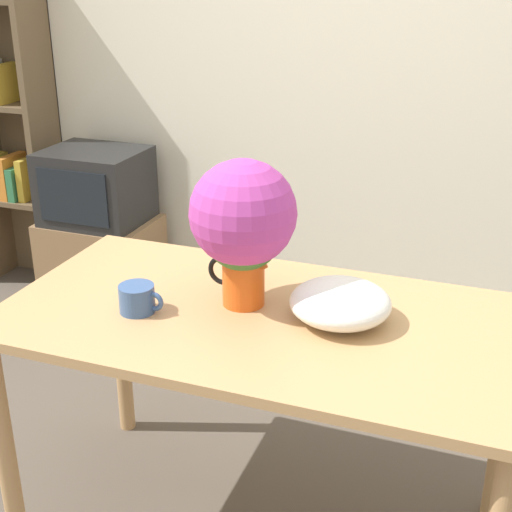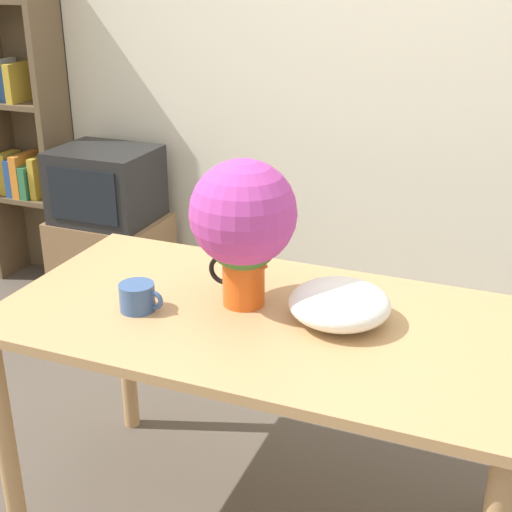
# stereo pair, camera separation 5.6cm
# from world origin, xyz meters

# --- Properties ---
(wall_back) EXTENTS (8.00, 0.05, 2.60)m
(wall_back) POSITION_xyz_m (0.00, 1.76, 1.30)
(wall_back) COLOR #EDE5CC
(wall_back) RESTS_ON ground_plane
(table) EXTENTS (1.52, 0.80, 0.80)m
(table) POSITION_xyz_m (0.06, 0.19, 0.69)
(table) COLOR tan
(table) RESTS_ON ground_plane
(flower_vase) EXTENTS (0.31, 0.31, 0.44)m
(flower_vase) POSITION_xyz_m (-0.02, 0.24, 1.05)
(flower_vase) COLOR #E05619
(flower_vase) RESTS_ON table
(coffee_mug) EXTENTS (0.14, 0.10, 0.08)m
(coffee_mug) POSITION_xyz_m (-0.28, 0.09, 0.84)
(coffee_mug) COLOR #385689
(coffee_mug) RESTS_ON table
(white_bowl) EXTENTS (0.29, 0.29, 0.11)m
(white_bowl) POSITION_xyz_m (0.28, 0.23, 0.85)
(white_bowl) COLOR white
(white_bowl) RESTS_ON table
(tv_stand) EXTENTS (0.56, 0.42, 0.50)m
(tv_stand) POSITION_xyz_m (-1.28, 1.43, 0.25)
(tv_stand) COLOR #8E6B47
(tv_stand) RESTS_ON ground_plane
(tv_set) EXTENTS (0.49, 0.41, 0.37)m
(tv_set) POSITION_xyz_m (-1.28, 1.43, 0.68)
(tv_set) COLOR black
(tv_set) RESTS_ON tv_stand
(bookshelf) EXTENTS (0.45, 0.27, 1.77)m
(bookshelf) POSITION_xyz_m (-1.92, 1.62, 0.95)
(bookshelf) COLOR brown
(bookshelf) RESTS_ON ground_plane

